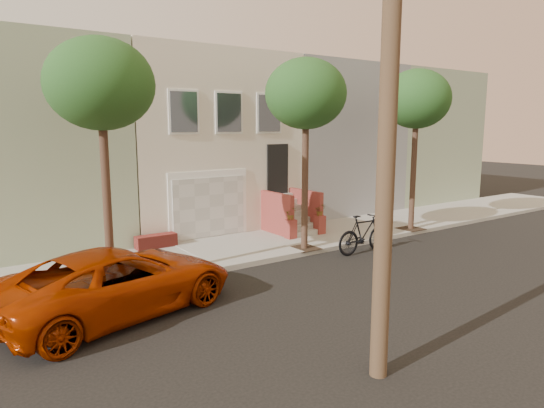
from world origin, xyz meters
TOP-DOWN VIEW (x-y plane):
  - ground at (0.00, 0.00)m, footprint 90.00×90.00m
  - sidewalk at (0.00, 5.35)m, footprint 40.00×3.70m
  - house_row at (0.00, 11.19)m, footprint 33.10×11.70m
  - tree_left at (-5.50, 3.90)m, footprint 2.70×2.57m
  - tree_mid at (1.00, 3.90)m, footprint 2.70×2.57m
  - tree_right at (6.50, 3.90)m, footprint 2.70×2.57m
  - pickup_truck at (-5.84, 2.12)m, footprint 5.97×3.81m
  - motorcycle at (2.61, 2.71)m, footprint 2.24×0.69m

SIDE VIEW (x-z plane):
  - ground at x=0.00m, z-range 0.00..0.00m
  - sidewalk at x=0.00m, z-range 0.00..0.15m
  - motorcycle at x=2.61m, z-range 0.00..1.34m
  - pickup_truck at x=-5.84m, z-range 0.00..1.53m
  - house_row at x=0.00m, z-range 0.14..7.14m
  - tree_left at x=-5.50m, z-range 2.11..8.41m
  - tree_mid at x=1.00m, z-range 2.11..8.41m
  - tree_right at x=6.50m, z-range 2.11..8.41m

